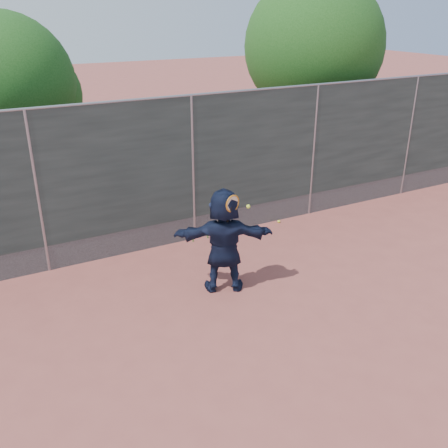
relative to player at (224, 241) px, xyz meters
name	(u,v)px	position (x,y,z in m)	size (l,w,h in m)	color
ground	(288,322)	(0.40, -1.40, -0.92)	(80.00, 80.00, 0.00)	#9E4C42
player	(224,241)	(0.00, 0.00, 0.00)	(1.71, 0.54, 1.84)	#121932
ball_ground	(279,221)	(2.45, 1.95, -0.89)	(0.07, 0.07, 0.07)	#DEF235
fence	(193,167)	(0.40, 2.10, 0.66)	(20.00, 0.06, 3.03)	#38423D
swing_action	(234,205)	(0.08, -0.20, 0.70)	(0.49, 0.14, 0.51)	#C16B12
tree_right	(318,50)	(5.08, 4.35, 2.57)	(3.78, 3.60, 5.39)	#382314
tree_left	(12,88)	(-2.45, 5.15, 2.02)	(3.15, 3.00, 4.53)	#382314
weed_clump	(209,232)	(0.69, 1.98, -0.79)	(0.68, 0.07, 0.30)	#387226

